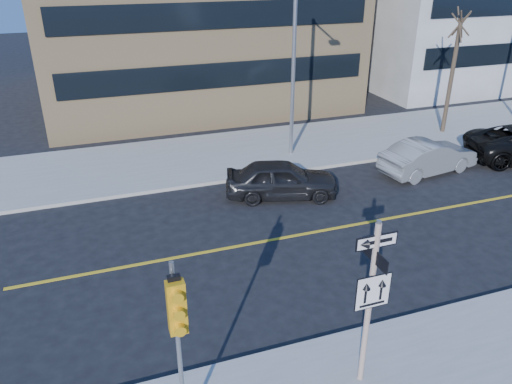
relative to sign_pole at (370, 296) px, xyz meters
name	(u,v)px	position (x,y,z in m)	size (l,w,h in m)	color
ground	(312,315)	(0.00, 2.51, -2.44)	(120.00, 120.00, 0.00)	black
far_sidewalk	(506,120)	(18.00, 14.51, -2.36)	(66.00, 6.00, 0.15)	#98958E
sign_pole	(370,296)	(0.00, 0.00, 0.00)	(0.92, 0.92, 4.06)	silver
traffic_signal	(178,321)	(-4.00, -0.15, 0.59)	(0.32, 0.45, 4.00)	gray
parked_car_a	(282,179)	(1.92, 9.56, -1.68)	(4.41, 1.78, 1.50)	black
parked_car_b	(428,157)	(8.91, 9.66, -1.69)	(4.53, 1.58, 1.49)	gray
streetlight_a	(296,56)	(4.00, 13.27, 2.32)	(0.55, 2.25, 8.00)	gray
street_tree_west	(460,27)	(13.00, 13.81, 3.09)	(1.80, 1.80, 6.35)	#392C22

